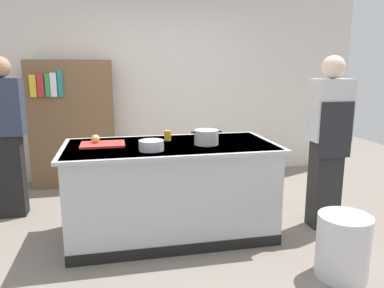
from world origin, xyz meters
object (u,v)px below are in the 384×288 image
Objects in this scene: stock_pot at (206,137)px; trash_bin at (343,246)px; juice_cup at (167,136)px; bookshelf at (72,124)px; person_guest at (6,134)px; mixing_bowl at (151,145)px; onion at (95,139)px; person_chef at (328,139)px.

trash_bin is (0.86, -0.94, -0.72)m from stock_pot.
stock_pot is at bearing 132.44° from trash_bin.
bookshelf is at bearing 123.19° from juice_cup.
person_guest is (-1.96, 0.90, -0.06)m from stock_pot.
person_guest is at bearing -120.53° from bookshelf.
mixing_bowl is 0.13× the size of bookshelf.
mixing_bowl is 2.20m from bookshelf.
juice_cup is at bearing 63.84° from mixing_bowl.
onion reaches higher than trash_bin.
person_guest is (-2.82, 1.85, 0.66)m from trash_bin.
onion is 2.25m from person_chef.
person_chef is at bearing -6.50° from onion.
mixing_bowl is 2.19× the size of juice_cup.
bookshelf is at bearing 126.48° from stock_pot.
person_chef reaches higher than bookshelf.
person_chef is (1.23, -0.06, -0.06)m from stock_pot.
stock_pot is at bearing 93.42° from person_chef.
stock_pot is 0.42m from juice_cup.
onion is at bearing 145.05° from mixing_bowl.
bookshelf reaches higher than stock_pot.
trash_bin is (1.39, -0.80, -0.69)m from mixing_bowl.
person_chef is at bearing 53.67° from person_guest.
person_chef is (0.37, 0.88, 0.66)m from trash_bin.
person_guest reaches higher than juice_cup.
person_chef is 3.26m from bookshelf.
stock_pot is 1.33× the size of mixing_bowl.
stock_pot is 0.17× the size of person_guest.
bookshelf is (-0.38, 1.68, -0.11)m from onion.
person_guest reaches higher than trash_bin.
bookshelf reaches higher than trash_bin.
person_chef is 1.00× the size of person_guest.
bookshelf is at bearing 59.67° from person_chef.
person_chef is at bearing 67.45° from trash_bin.
onion is at bearing 33.79° from person_guest.
trash_bin is (1.87, -1.14, -0.71)m from onion.
stock_pot is 0.17× the size of person_chef.
person_chef is at bearing -11.61° from juice_cup.
bookshelf is (-1.06, 1.62, -0.10)m from juice_cup.
person_chef reaches higher than stock_pot.
stock_pot is 0.58× the size of trash_bin.
stock_pot is 0.17× the size of bookshelf.
stock_pot is 1.23m from person_chef.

